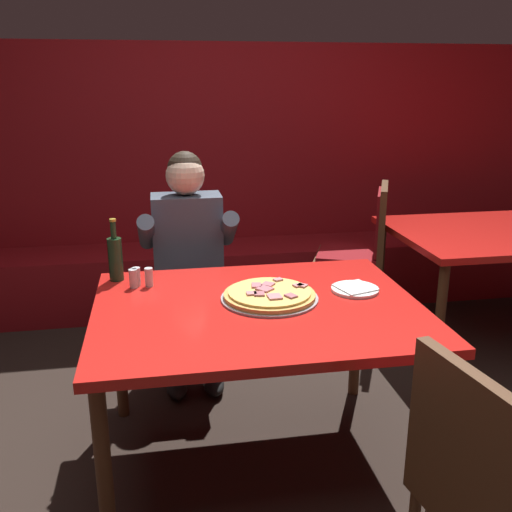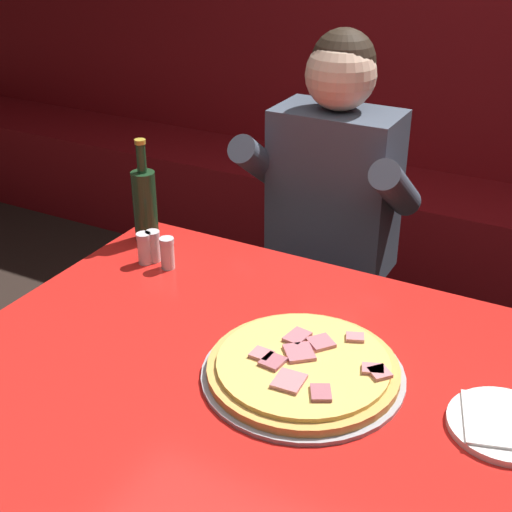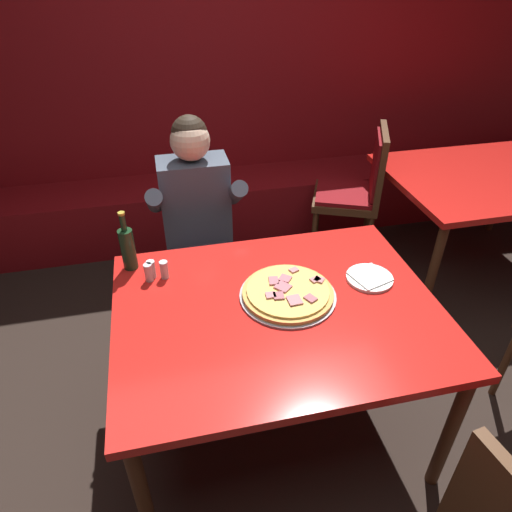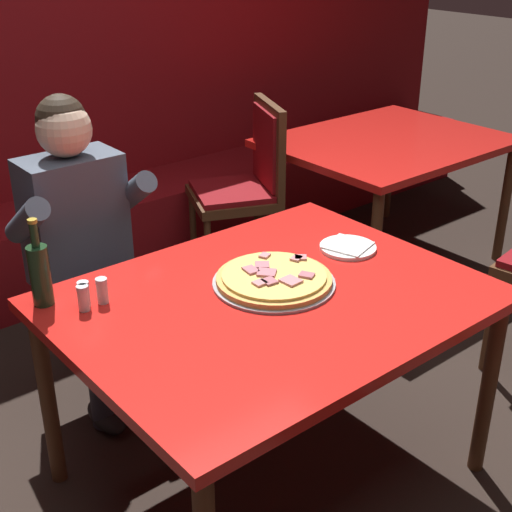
% 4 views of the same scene
% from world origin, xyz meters
% --- Properties ---
extents(ground_plane, '(24.00, 24.00, 0.00)m').
position_xyz_m(ground_plane, '(0.00, 0.00, 0.00)').
color(ground_plane, black).
extents(booth_wall_panel, '(6.80, 0.16, 1.90)m').
position_xyz_m(booth_wall_panel, '(0.00, 2.18, 0.95)').
color(booth_wall_panel, maroon).
rests_on(booth_wall_panel, ground_plane).
extents(booth_bench, '(6.46, 0.48, 0.46)m').
position_xyz_m(booth_bench, '(0.00, 1.86, 0.23)').
color(booth_bench, maroon).
rests_on(booth_bench, ground_plane).
extents(main_dining_table, '(1.35, 1.06, 0.75)m').
position_xyz_m(main_dining_table, '(0.00, 0.00, 0.68)').
color(main_dining_table, '#4C2D19').
rests_on(main_dining_table, ground_plane).
extents(pizza, '(0.41, 0.41, 0.05)m').
position_xyz_m(pizza, '(0.06, 0.06, 0.77)').
color(pizza, '#9E9EA3').
rests_on(pizza, main_dining_table).
extents(plate_white_paper, '(0.21, 0.21, 0.02)m').
position_xyz_m(plate_white_paper, '(0.45, 0.09, 0.76)').
color(plate_white_paper, white).
rests_on(plate_white_paper, main_dining_table).
extents(beer_bottle, '(0.07, 0.07, 0.29)m').
position_xyz_m(beer_bottle, '(-0.59, 0.42, 0.86)').
color(beer_bottle, '#19381E').
rests_on(beer_bottle, main_dining_table).
extents(shaker_black_pepper, '(0.04, 0.04, 0.09)m').
position_xyz_m(shaker_black_pepper, '(-0.51, 0.30, 0.79)').
color(shaker_black_pepper, silver).
rests_on(shaker_black_pepper, main_dining_table).
extents(shaker_parmesan, '(0.04, 0.04, 0.09)m').
position_xyz_m(shaker_parmesan, '(-0.44, 0.31, 0.79)').
color(shaker_parmesan, silver).
rests_on(shaker_parmesan, main_dining_table).
extents(shaker_oregano, '(0.04, 0.04, 0.09)m').
position_xyz_m(shaker_oregano, '(-0.50, 0.32, 0.79)').
color(shaker_oregano, silver).
rests_on(shaker_oregano, main_dining_table).
extents(diner_seated_blue_shirt, '(0.53, 0.53, 1.27)m').
position_xyz_m(diner_seated_blue_shirt, '(-0.23, 0.84, 0.71)').
color(diner_seated_blue_shirt, black).
rests_on(diner_seated_blue_shirt, ground_plane).
extents(dining_chair_far_right, '(0.58, 0.58, 1.00)m').
position_xyz_m(dining_chair_far_right, '(0.92, 1.27, 0.59)').
color(dining_chair_far_right, '#4C2D19').
rests_on(dining_chair_far_right, ground_plane).
extents(background_dining_table, '(1.24, 1.00, 0.75)m').
position_xyz_m(background_dining_table, '(1.67, 0.95, 0.67)').
color(background_dining_table, '#4C2D19').
rests_on(background_dining_table, ground_plane).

